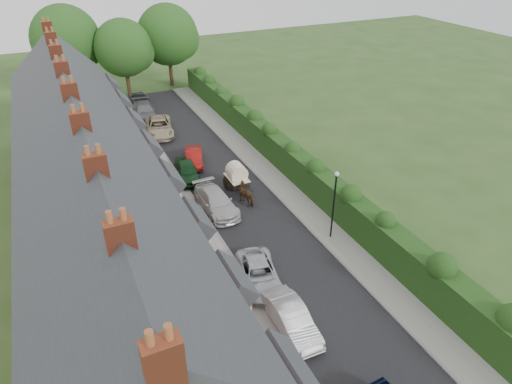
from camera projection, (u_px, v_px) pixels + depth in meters
ground at (319, 288)px, 27.12m from camera, size 140.00×140.00×0.00m
road at (239, 202)px, 35.52m from camera, size 6.00×58.00×0.02m
pavement_hedge_side at (285, 190)px, 36.98m from camera, size 2.20×58.00×0.12m
pavement_house_side at (191, 213)px, 34.10m from camera, size 1.70×58.00×0.12m
kerb_hedge_side at (274, 193)px, 36.59m from camera, size 0.18×58.00×0.13m
kerb_house_side at (202, 210)px, 34.38m from camera, size 0.18×58.00×0.13m
hedge at (305, 169)px, 36.84m from camera, size 2.10×58.00×2.85m
terrace_row at (92, 186)px, 28.69m from camera, size 9.05×40.50×11.50m
garden_wall_row at (182, 218)px, 32.75m from camera, size 0.35×40.35×1.10m
lamppost at (334, 197)px, 29.79m from camera, size 0.32×0.32×5.16m
tree_far_left at (126, 49)px, 54.52m from camera, size 7.14×6.80×9.29m
tree_far_right at (170, 36)px, 57.96m from camera, size 7.98×7.60×10.31m
tree_far_back at (70, 41)px, 54.25m from camera, size 8.40×8.00×10.82m
car_silver_a at (291, 319)px, 24.05m from camera, size 1.62×4.52×1.48m
car_silver_b at (259, 274)px, 27.24m from camera, size 3.18×5.13×1.32m
car_white at (216, 202)px, 34.10m from camera, size 2.38×5.34×1.52m
car_green at (187, 171)px, 38.29m from camera, size 2.34×4.64×1.52m
car_red at (194, 157)px, 40.79m from camera, size 2.46×4.36×1.36m
car_beige at (159, 127)px, 46.51m from camera, size 3.55×6.02×1.57m
car_grey at (144, 111)px, 50.45m from camera, size 2.67×5.62×1.58m
car_black at (141, 101)px, 53.19m from camera, size 2.07×4.75×1.60m
horse at (247, 194)px, 35.00m from camera, size 1.32×2.06×1.60m
horse_cart at (237, 175)px, 36.29m from camera, size 1.53×3.39×2.44m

